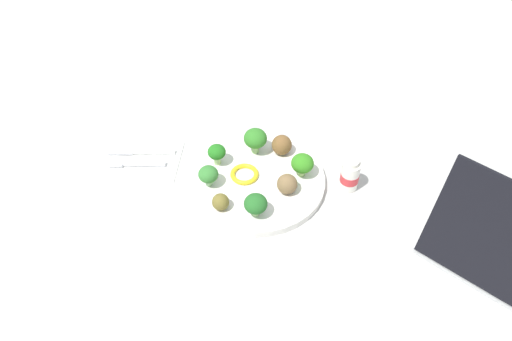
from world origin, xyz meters
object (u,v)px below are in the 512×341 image
meatball_mid_left (282,145)px  knife (138,151)px  broccoli_floret_front_left (217,153)px  pepper_ring_near_rim (245,173)px  plate (256,180)px  broccoli_floret_mid_right (302,164)px  meatball_mid_right (221,202)px  yogurt_bottle (350,175)px  broccoli_floret_mid_left (256,204)px  fork (134,163)px  meatball_back_right (287,184)px  broccoli_floret_back_right (255,139)px  broccoli_floret_near_rim (208,175)px  napkin (140,159)px

meatball_mid_left → knife: size_ratio=0.29×
broccoli_floret_front_left → pepper_ring_near_rim: broccoli_floret_front_left is taller
plate → broccoli_floret_mid_right: broccoli_floret_mid_right is taller
meatball_mid_right → yogurt_bottle: 0.26m
broccoli_floret_mid_right → broccoli_floret_mid_left: 0.14m
fork → yogurt_bottle: bearing=-176.3°
meatball_back_right → broccoli_floret_front_left: bearing=-17.4°
broccoli_floret_back_right → knife: size_ratio=0.40×
meatball_back_right → pepper_ring_near_rim: bearing=-16.8°
plate → meatball_mid_right: bearing=61.4°
broccoli_floret_near_rim → meatball_mid_right: size_ratio=1.36×
broccoli_floret_near_rim → yogurt_bottle: yogurt_bottle is taller
broccoli_floret_mid_left → knife: bearing=-24.0°
broccoli_floret_front_left → broccoli_floret_near_rim: broccoli_floret_front_left is taller
broccoli_floret_mid_right → broccoli_floret_near_rim: broccoli_floret_mid_right is taller
broccoli_floret_mid_left → pepper_ring_near_rim: 0.11m
broccoli_floret_back_right → knife: 0.26m
plate → yogurt_bottle: 0.19m
knife → broccoli_floret_front_left: bearing=177.3°
broccoli_floret_mid_right → yogurt_bottle: (-0.10, 0.00, -0.01)m
broccoli_floret_front_left → broccoli_floret_back_right: 0.09m
pepper_ring_near_rim → broccoli_floret_mid_left: bearing=113.6°
broccoli_floret_near_rim → napkin: size_ratio=0.27×
meatball_mid_right → pepper_ring_near_rim: size_ratio=0.58×
broccoli_floret_mid_right → knife: 0.36m
broccoli_floret_back_right → meatball_mid_right: size_ratio=1.73×
broccoli_floret_mid_left → yogurt_bottle: 0.21m
broccoli_floret_near_rim → yogurt_bottle: bearing=-167.0°
meatball_mid_left → broccoli_floret_mid_right: bearing=131.9°
fork → meatball_mid_right: bearing=157.4°
pepper_ring_near_rim → napkin: pepper_ring_near_rim is taller
knife → meatball_back_right: bearing=170.3°
meatball_back_right → fork: (0.33, -0.02, -0.03)m
broccoli_floret_near_rim → fork: broccoli_floret_near_rim is taller
meatball_back_right → napkin: size_ratio=0.24×
meatball_back_right → meatball_mid_right: (0.12, 0.07, -0.00)m
broccoli_floret_mid_left → broccoli_floret_back_right: broccoli_floret_back_right is taller
meatball_back_right → pepper_ring_near_rim: size_ratio=0.71×
broccoli_floret_near_rim → pepper_ring_near_rim: 0.08m
yogurt_bottle → napkin: bearing=1.3°
meatball_back_right → meatball_mid_right: 0.13m
plate → meatball_mid_right: size_ratio=8.41×
pepper_ring_near_rim → yogurt_bottle: 0.21m
pepper_ring_near_rim → broccoli_floret_near_rim: bearing=32.6°
plate → broccoli_floret_mid_left: size_ratio=5.83×
pepper_ring_near_rim → knife: bearing=-6.9°
meatball_back_right → knife: size_ratio=0.28×
broccoli_floret_back_right → knife: broccoli_floret_back_right is taller
fork → yogurt_bottle: (-0.45, -0.03, 0.03)m
broccoli_floret_mid_left → knife: 0.31m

